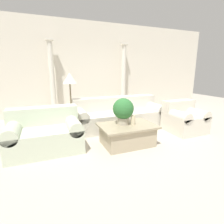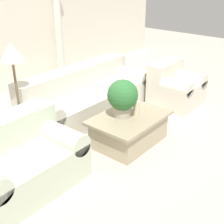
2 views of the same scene
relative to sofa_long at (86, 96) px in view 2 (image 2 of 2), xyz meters
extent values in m
plane|color=#BCB2A3|center=(-0.25, -0.74, -0.33)|extent=(16.00, 16.00, 0.00)
cube|color=beige|center=(0.00, -0.06, -0.10)|extent=(2.46, 0.95, 0.46)
cube|color=beige|center=(0.00, 0.25, 0.30)|extent=(2.46, 0.33, 0.36)
cylinder|color=beige|center=(-1.09, -0.06, 0.15)|extent=(0.28, 0.95, 0.28)
cylinder|color=beige|center=(1.09, -0.06, 0.15)|extent=(0.28, 0.95, 0.28)
cube|color=beige|center=(-1.94, -0.82, -0.10)|extent=(1.37, 0.95, 0.46)
cube|color=beige|center=(-1.94, -0.51, 0.30)|extent=(1.37, 0.33, 0.36)
cylinder|color=beige|center=(-1.40, -0.82, 0.15)|extent=(0.28, 0.95, 0.28)
cube|color=tan|center=(-0.33, -1.19, -0.13)|extent=(1.01, 0.71, 0.40)
cube|color=tan|center=(-0.33, -1.19, 0.09)|extent=(1.15, 0.81, 0.04)
cylinder|color=#B2A893|center=(-0.39, -1.10, 0.18)|extent=(0.25, 0.25, 0.14)
sphere|color=#2D6B33|center=(-0.39, -1.10, 0.44)|extent=(0.44, 0.44, 0.44)
cylinder|color=beige|center=(-0.22, -1.23, 0.21)|extent=(0.09, 0.09, 0.21)
cylinder|color=brown|center=(-1.27, 0.14, -0.32)|extent=(0.24, 0.24, 0.03)
cylinder|color=brown|center=(-1.27, 0.14, 0.30)|extent=(0.04, 0.04, 1.20)
cone|color=silver|center=(-1.27, 0.14, 1.03)|extent=(0.34, 0.34, 0.26)
cylinder|color=silver|center=(0.94, 1.69, 0.89)|extent=(0.16, 0.16, 2.44)
cube|color=beige|center=(1.40, -1.02, -0.11)|extent=(0.87, 0.83, 0.45)
cube|color=beige|center=(1.40, -0.75, 0.28)|extent=(0.87, 0.29, 0.33)
cylinder|color=beige|center=(1.11, -1.02, 0.12)|extent=(0.28, 0.83, 0.28)
cylinder|color=beige|center=(1.70, -1.02, 0.12)|extent=(0.28, 0.83, 0.28)
camera|label=1|loc=(-1.92, -4.31, 1.22)|focal=28.00mm
camera|label=2|loc=(-3.62, -3.57, 2.10)|focal=50.00mm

